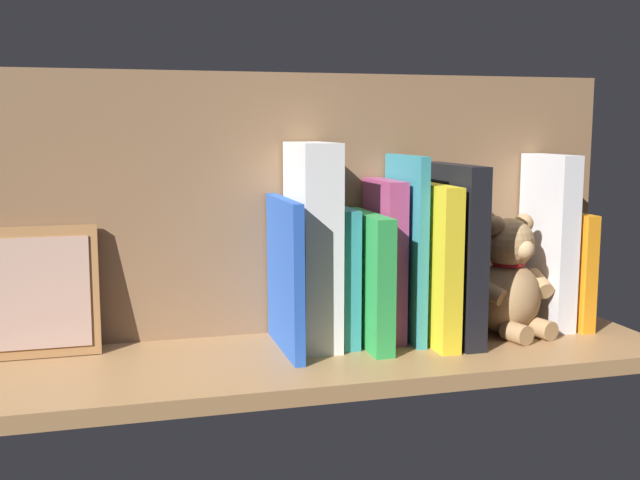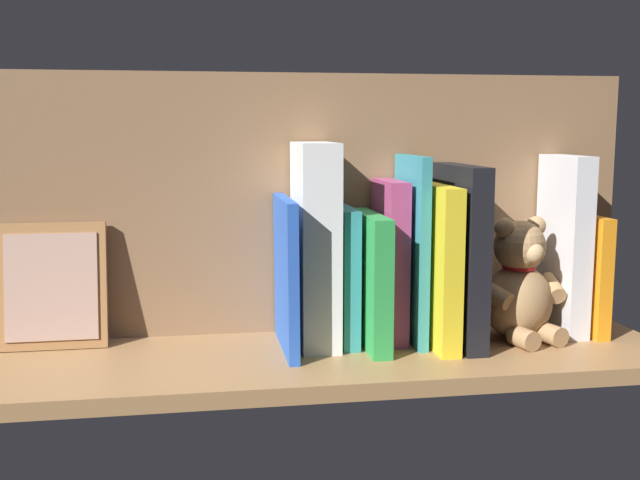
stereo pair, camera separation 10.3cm
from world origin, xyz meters
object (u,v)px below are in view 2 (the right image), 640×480
(teddy_bear, at_px, (519,286))
(dictionary_thick_white, at_px, (313,245))
(book_0, at_px, (584,273))
(picture_frame_leaning, at_px, (52,286))

(teddy_bear, xyz_separation_m, dictionary_thick_white, (0.30, -0.03, 0.06))
(book_0, relative_size, teddy_bear, 0.99)
(dictionary_thick_white, height_order, picture_frame_leaning, dictionary_thick_white)
(teddy_bear, bearing_deg, picture_frame_leaning, -20.84)
(book_0, bearing_deg, dictionary_thick_white, 0.38)
(picture_frame_leaning, bearing_deg, book_0, 177.05)
(book_0, relative_size, dictionary_thick_white, 0.62)
(dictionary_thick_white, xyz_separation_m, picture_frame_leaning, (0.36, -0.04, -0.06))
(book_0, height_order, picture_frame_leaning, book_0)
(dictionary_thick_white, distance_m, picture_frame_leaning, 0.37)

